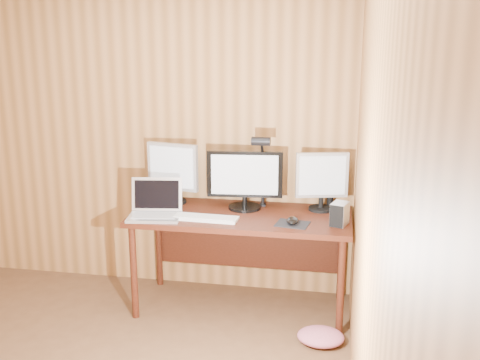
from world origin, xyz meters
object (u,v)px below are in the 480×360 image
(monitor_left, at_px, (173,171))
(speaker, at_px, (330,199))
(keyboard, at_px, (205,218))
(desk_lamp, at_px, (262,161))
(monitor_right, at_px, (322,180))
(desk, at_px, (243,226))
(phone, at_px, (202,218))
(monitor_center, at_px, (245,179))
(hard_drive, at_px, (340,214))
(laptop, at_px, (156,207))
(mouse, at_px, (293,221))

(monitor_left, xyz_separation_m, speaker, (1.21, 0.11, -0.20))
(keyboard, height_order, desk_lamp, desk_lamp)
(monitor_left, xyz_separation_m, monitor_right, (1.14, 0.01, -0.02))
(desk, relative_size, desk_lamp, 2.68)
(phone, bearing_deg, desk, 30.30)
(speaker, bearing_deg, desk, -160.59)
(monitor_center, height_order, desk_lamp, desk_lamp)
(speaker, bearing_deg, desk_lamp, -164.84)
(hard_drive, bearing_deg, keyboard, -159.41)
(monitor_left, relative_size, phone, 3.99)
(monitor_center, xyz_separation_m, monitor_right, (0.57, 0.06, 0.01))
(laptop, bearing_deg, desk, 12.48)
(desk, height_order, phone, phone)
(laptop, distance_m, phone, 0.35)
(phone, bearing_deg, mouse, -12.60)
(phone, relative_size, desk_lamp, 0.20)
(monitor_right, xyz_separation_m, hard_drive, (0.14, -0.32, -0.16))
(desk, distance_m, mouse, 0.48)
(phone, distance_m, speaker, 1.01)
(speaker, relative_size, desk_lamp, 0.20)
(laptop, distance_m, speaker, 1.32)
(laptop, bearing_deg, desk_lamp, 15.09)
(desk, height_order, mouse, mouse)
(desk, distance_m, desk_lamp, 0.51)
(laptop, xyz_separation_m, mouse, (0.99, -0.01, -0.04))
(monitor_center, bearing_deg, hard_drive, -26.00)
(speaker, bearing_deg, monitor_center, -165.86)
(desk, xyz_separation_m, hard_drive, (0.71, -0.20, 0.20))
(monitor_right, height_order, hard_drive, monitor_right)
(desk_lamp, bearing_deg, speaker, 22.73)
(mouse, bearing_deg, speaker, 68.67)
(phone, bearing_deg, keyboard, -30.48)
(monitor_left, height_order, desk_lamp, desk_lamp)
(monitor_right, distance_m, laptop, 1.24)
(desk, distance_m, monitor_right, 0.69)
(laptop, distance_m, desk_lamp, 0.85)
(hard_drive, xyz_separation_m, speaker, (-0.07, 0.42, -0.02))
(desk, xyz_separation_m, mouse, (0.39, -0.24, 0.15))
(monitor_center, bearing_deg, speaker, 8.39)
(desk_lamp, bearing_deg, desk, -138.31)
(monitor_left, bearing_deg, mouse, -8.40)
(laptop, height_order, hard_drive, laptop)
(monitor_center, xyz_separation_m, phone, (-0.26, -0.30, -0.22))
(monitor_center, relative_size, monitor_left, 1.20)
(mouse, distance_m, desk_lamp, 0.54)
(monitor_left, relative_size, keyboard, 0.98)
(mouse, bearing_deg, monitor_left, 166.39)
(desk, bearing_deg, phone, -137.45)
(desk, xyz_separation_m, laptop, (-0.60, -0.23, 0.19))
(monitor_right, distance_m, mouse, 0.46)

